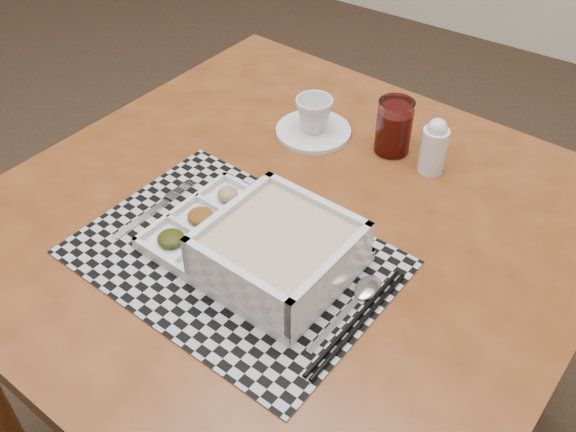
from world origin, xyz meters
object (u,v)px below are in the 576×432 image
object	(u,v)px
serving_tray	(272,253)
cup	(314,114)
dining_table	(287,247)
juice_glass	(394,129)
creamer_bottle	(434,146)

from	to	relation	value
serving_tray	cup	world-z (taller)	serving_tray
dining_table	juice_glass	distance (m)	0.30
dining_table	cup	world-z (taller)	cup
serving_tray	cup	xyz separation A→B (m)	(-0.14, 0.35, 0.01)
dining_table	serving_tray	xyz separation A→B (m)	(0.05, -0.12, 0.11)
dining_table	cup	size ratio (longest dim) A/B	14.11
juice_glass	creamer_bottle	xyz separation A→B (m)	(0.09, -0.02, 0.00)
creamer_bottle	serving_tray	bearing A→B (deg)	-104.79
juice_glass	creamer_bottle	size ratio (longest dim) A/B	0.97
dining_table	juice_glass	world-z (taller)	juice_glass
cup	creamer_bottle	distance (m)	0.24
juice_glass	creamer_bottle	world-z (taller)	creamer_bottle
serving_tray	juice_glass	world-z (taller)	juice_glass
serving_tray	juice_glass	distance (m)	0.39
juice_glass	cup	bearing A→B (deg)	-167.39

